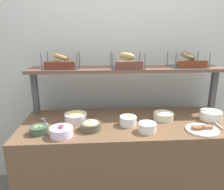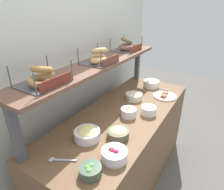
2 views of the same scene
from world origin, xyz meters
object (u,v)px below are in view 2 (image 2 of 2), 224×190
(bowl_scallion_spread, at_px, (151,83))
(bowl_cream_cheese, at_px, (149,110))
(serving_plate_white, at_px, (165,96))
(bowl_beet_salad, at_px, (114,154))
(bagel_basket_everything, at_px, (43,77))
(bowl_egg_salad, at_px, (87,134))
(bowl_veggie_mix, at_px, (90,170))
(bagel_basket_poppy, at_px, (127,46))
(serving_spoon_by_edge, at_px, (159,88))
(bagel_basket_plain, at_px, (99,58))
(bowl_hummus, at_px, (118,133))
(bowl_fruit_salad, at_px, (129,112))
(serving_spoon_near_plate, at_px, (58,160))
(bowl_potato_salad, at_px, (134,96))

(bowl_scallion_spread, xyz_separation_m, bowl_cream_cheese, (-0.62, -0.21, -0.00))
(bowl_cream_cheese, relative_size, serving_plate_white, 0.56)
(bowl_beet_salad, xyz_separation_m, bagel_basket_everything, (-0.05, 0.50, 0.44))
(bowl_cream_cheese, bearing_deg, bowl_egg_salad, 156.14)
(bowl_veggie_mix, relative_size, bagel_basket_poppy, 0.42)
(serving_spoon_by_edge, xyz_separation_m, bagel_basket_plain, (-0.71, 0.34, 0.47))
(bowl_beet_salad, distance_m, serving_spoon_by_edge, 1.26)
(bowl_hummus, height_order, serving_spoon_by_edge, bowl_hummus)
(bowl_scallion_spread, relative_size, serving_plate_white, 0.76)
(bowl_scallion_spread, distance_m, bowl_veggie_mix, 1.45)
(bowl_egg_salad, bearing_deg, bowl_beet_salad, -105.58)
(bowl_cream_cheese, relative_size, bagel_basket_everything, 0.45)
(bagel_basket_plain, xyz_separation_m, bagel_basket_poppy, (0.58, 0.03, 0.00))
(bowl_veggie_mix, xyz_separation_m, bowl_beet_salad, (0.18, -0.06, 0.01))
(bowl_cream_cheese, height_order, bagel_basket_plain, bagel_basket_plain)
(bowl_cream_cheese, xyz_separation_m, serving_spoon_by_edge, (0.61, 0.11, -0.04))
(bowl_egg_salad, xyz_separation_m, bowl_fruit_salad, (0.44, -0.11, -0.00))
(bowl_scallion_spread, xyz_separation_m, bagel_basket_poppy, (-0.14, 0.27, 0.43))
(bowl_cream_cheese, relative_size, serving_spoon_near_plate, 0.87)
(serving_plate_white, bearing_deg, bowl_potato_salad, 131.41)
(bowl_potato_salad, distance_m, bowl_cream_cheese, 0.32)
(bowl_fruit_salad, distance_m, bagel_basket_everything, 0.79)
(bowl_potato_salad, height_order, bagel_basket_poppy, bagel_basket_poppy)
(bowl_fruit_salad, xyz_separation_m, bowl_potato_salad, (0.33, 0.11, -0.00))
(bowl_scallion_spread, xyz_separation_m, serving_plate_white, (-0.19, -0.23, -0.04))
(bowl_fruit_salad, height_order, bowl_beet_salad, same)
(serving_spoon_by_edge, relative_size, bagel_basket_plain, 0.61)
(serving_spoon_by_edge, relative_size, bagel_basket_poppy, 0.55)
(bowl_fruit_salad, distance_m, bagel_basket_plain, 0.54)
(bowl_cream_cheese, distance_m, bagel_basket_plain, 0.63)
(bowl_beet_salad, bearing_deg, bagel_basket_poppy, 24.48)
(bowl_potato_salad, distance_m, bowl_beet_salad, 0.89)
(bowl_egg_salad, relative_size, bagel_basket_everything, 0.62)
(bowl_egg_salad, relative_size, bowl_potato_salad, 1.10)
(bowl_scallion_spread, distance_m, bagel_basket_poppy, 0.53)
(serving_plate_white, bearing_deg, bowl_scallion_spread, 50.01)
(bowl_veggie_mix, relative_size, serving_spoon_by_edge, 0.77)
(serving_spoon_near_plate, distance_m, bagel_basket_poppy, 1.42)
(bowl_potato_salad, bearing_deg, serving_spoon_by_edge, -17.53)
(bowl_fruit_salad, xyz_separation_m, serving_plate_white, (0.56, -0.15, -0.03))
(bowl_potato_salad, bearing_deg, bowl_hummus, -164.70)
(bowl_hummus, distance_m, bowl_veggie_mix, 0.39)
(bowl_beet_salad, bearing_deg, bowl_veggie_mix, 162.54)
(bagel_basket_everything, xyz_separation_m, bagel_basket_poppy, (1.17, 0.01, 0.00))
(bowl_potato_salad, xyz_separation_m, bagel_basket_plain, (-0.30, 0.21, 0.44))
(bowl_fruit_salad, relative_size, bagel_basket_everything, 0.45)
(bowl_hummus, xyz_separation_m, bagel_basket_everything, (-0.26, 0.41, 0.44))
(bowl_potato_salad, bearing_deg, bowl_fruit_salad, -162.30)
(bowl_scallion_spread, relative_size, bowl_cream_cheese, 1.35)
(bowl_fruit_salad, relative_size, bowl_potato_salad, 0.79)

